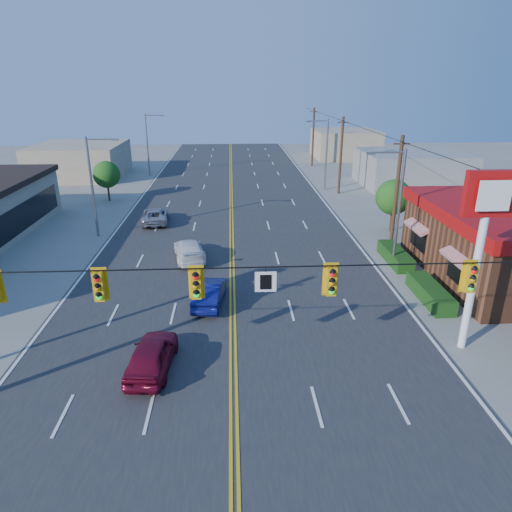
{
  "coord_description": "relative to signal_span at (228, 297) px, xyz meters",
  "views": [
    {
      "loc": [
        0.09,
        -14.4,
        11.96
      ],
      "look_at": [
        1.45,
        10.95,
        2.2
      ],
      "focal_mm": 32.0,
      "sensor_mm": 36.0,
      "label": 1
    }
  ],
  "objects": [
    {
      "name": "bld_east_far",
      "position": [
        19.12,
        62.0,
        -2.69
      ],
      "size": [
        10.0,
        10.0,
        4.4
      ],
      "primitive_type": "cube",
      "color": "tan",
      "rests_on": "ground"
    },
    {
      "name": "streetlight_nw",
      "position": [
        -10.67,
        48.0,
        -0.37
      ],
      "size": [
        2.55,
        0.25,
        8.0
      ],
      "color": "gray",
      "rests_on": "ground"
    },
    {
      "name": "car_magenta",
      "position": [
        -3.43,
        2.82,
        -4.15
      ],
      "size": [
        2.06,
        4.41,
        1.46
      ],
      "primitive_type": "imported",
      "rotation": [
        0.0,
        0.0,
        3.06
      ],
      "color": "maroon",
      "rests_on": "ground"
    },
    {
      "name": "tree_west",
      "position": [
        -12.88,
        34.0,
        -2.09
      ],
      "size": [
        2.8,
        2.8,
        4.2
      ],
      "color": "#47301E",
      "rests_on": "ground"
    },
    {
      "name": "ground",
      "position": [
        0.12,
        0.0,
        -4.89
      ],
      "size": [
        160.0,
        160.0,
        0.0
      ],
      "primitive_type": "plane",
      "color": "gray",
      "rests_on": "ground"
    },
    {
      "name": "streetlight_se",
      "position": [
        10.91,
        14.0,
        -0.37
      ],
      "size": [
        2.55,
        0.25,
        8.0
      ],
      "color": "gray",
      "rests_on": "ground"
    },
    {
      "name": "streetlight_sw",
      "position": [
        -10.67,
        22.0,
        -0.37
      ],
      "size": [
        2.55,
        0.25,
        8.0
      ],
      "color": "gray",
      "rests_on": "ground"
    },
    {
      "name": "utility_pole_mid",
      "position": [
        12.32,
        36.0,
        -0.69
      ],
      "size": [
        0.28,
        0.28,
        8.4
      ],
      "primitive_type": "cylinder",
      "color": "#47301E",
      "rests_on": "ground"
    },
    {
      "name": "car_silver",
      "position": [
        -6.68,
        25.33,
        -4.22
      ],
      "size": [
        2.67,
        4.97,
        1.33
      ],
      "primitive_type": "imported",
      "rotation": [
        0.0,
        0.0,
        3.24
      ],
      "color": "#A8A7AC",
      "rests_on": "ground"
    },
    {
      "name": "signal_span",
      "position": [
        0.0,
        0.0,
        0.0
      ],
      "size": [
        24.32,
        0.34,
        9.0
      ],
      "color": "#47301E",
      "rests_on": "ground"
    },
    {
      "name": "kfc_pylon",
      "position": [
        11.12,
        4.0,
        1.16
      ],
      "size": [
        2.2,
        0.36,
        8.5
      ],
      "color": "white",
      "rests_on": "ground"
    },
    {
      "name": "road",
      "position": [
        0.12,
        20.0,
        -4.86
      ],
      "size": [
        20.0,
        120.0,
        0.06
      ],
      "primitive_type": "cube",
      "color": "#2D2D30",
      "rests_on": "ground"
    },
    {
      "name": "utility_pole_near",
      "position": [
        12.32,
        18.0,
        -0.69
      ],
      "size": [
        0.28,
        0.28,
        8.4
      ],
      "primitive_type": "cylinder",
      "color": "#47301E",
      "rests_on": "ground"
    },
    {
      "name": "streetlight_ne",
      "position": [
        10.91,
        38.0,
        -0.37
      ],
      "size": [
        2.55,
        0.25,
        8.0
      ],
      "color": "gray",
      "rests_on": "ground"
    },
    {
      "name": "bld_west_far",
      "position": [
        -19.88,
        48.0,
        -2.79
      ],
      "size": [
        11.0,
        12.0,
        4.2
      ],
      "primitive_type": "cube",
      "color": "tan",
      "rests_on": "ground"
    },
    {
      "name": "car_blue",
      "position": [
        -1.16,
        9.09,
        -4.21
      ],
      "size": [
        1.93,
        4.27,
        1.36
      ],
      "primitive_type": "imported",
      "rotation": [
        0.0,
        0.0,
        3.02
      ],
      "color": "navy",
      "rests_on": "ground"
    },
    {
      "name": "bld_east_mid",
      "position": [
        22.12,
        40.0,
        -2.89
      ],
      "size": [
        12.0,
        10.0,
        4.0
      ],
      "primitive_type": "cube",
      "color": "gray",
      "rests_on": "ground"
    },
    {
      "name": "utility_pole_far",
      "position": [
        12.32,
        54.0,
        -0.69
      ],
      "size": [
        0.28,
        0.28,
        8.4
      ],
      "primitive_type": "cylinder",
      "color": "#47301E",
      "rests_on": "ground"
    },
    {
      "name": "tree_kfc_rear",
      "position": [
        13.62,
        22.0,
        -1.95
      ],
      "size": [
        2.94,
        2.94,
        4.41
      ],
      "color": "#47301E",
      "rests_on": "ground"
    },
    {
      "name": "car_white",
      "position": [
        -2.89,
        16.15,
        -4.18
      ],
      "size": [
        2.8,
        5.11,
        1.4
      ],
      "primitive_type": "imported",
      "rotation": [
        0.0,
        0.0,
        3.32
      ],
      "color": "white",
      "rests_on": "ground"
    }
  ]
}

